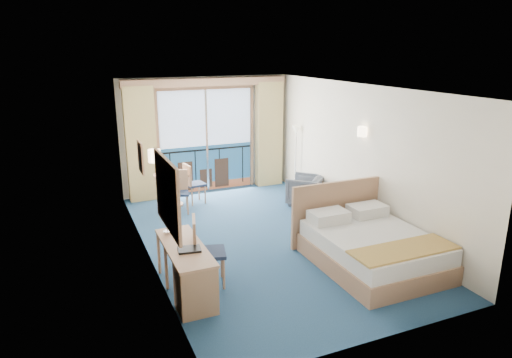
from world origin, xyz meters
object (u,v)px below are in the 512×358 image
Objects in this scene: round_table at (172,181)px; table_chair_b at (179,189)px; desk_chair at (203,248)px; desk at (193,280)px; armchair at (305,190)px; table_chair_a at (192,181)px; floor_lamp at (296,142)px; bed at (370,246)px; nightstand at (348,212)px.

table_chair_b reaches higher than round_table.
desk is at bearing 163.99° from desk_chair.
round_table is at bearing -65.70° from armchair.
desk is at bearing -1.60° from armchair.
table_chair_a is (0.42, -0.06, -0.03)m from round_table.
table_chair_a is at bearing 177.43° from floor_lamp.
bed is 4.20m from table_chair_b.
armchair is (-0.12, 1.46, 0.04)m from nightstand.
desk_chair is (-3.07, -2.53, 0.26)m from armchair.
desk_chair reaches higher than table_chair_a.
table_chair_b is (0.73, 3.68, 0.11)m from desk.
table_chair_b is (-0.38, -0.39, -0.01)m from table_chair_a.
armchair is 0.69× the size of desk_chair.
floor_lamp is (0.12, 2.38, 0.91)m from nightstand.
round_table is (-2.80, 2.55, 0.25)m from nightstand.
bed reaches higher than table_chair_b.
round_table is (-2.68, 1.09, 0.21)m from armchair.
desk is at bearing -178.31° from bed.
desk_chair is (-3.19, -1.07, 0.29)m from nightstand.
nightstand is at bearing -57.01° from desk_chair.
bed is at bearing 37.31° from armchair.
floor_lamp is 1.75× the size of table_chair_a.
table_chair_a is at bearing 1.62° from desk_chair.
floor_lamp is 3.00m from round_table.
nightstand is 0.37× the size of floor_lamp.
bed is 2.99m from armchair.
armchair is at bearing -123.51° from table_chair_a.
table_chair_b is (-2.17, 3.59, 0.18)m from bed.
bed is at bearing -47.37° from table_chair_b.
desk_chair is at bearing -133.85° from floor_lamp.
bed is 1.40× the size of desk.
desk is at bearing -89.73° from table_chair_b.
nightstand is at bearing 68.39° from bed.
desk_chair is 1.14× the size of table_chair_a.
desk is 1.90× the size of round_table.
bed is 2.40× the size of table_chair_b.
floor_lamp is 5.42m from desk.
round_table is (-2.21, 4.04, 0.23)m from bed.
bed reaches higher than table_chair_a.
armchair is 4.54m from desk.
bed is 2.34× the size of table_chair_a.
floor_lamp is at bearing 47.60° from desk.
floor_lamp is 4.82m from desk_chair.
bed is 4.03m from floor_lamp.
floor_lamp reaches higher than round_table.
floor_lamp is at bearing 16.98° from table_chair_b.
nightstand is 0.64× the size of table_chair_a.
nightstand is 3.83m from desk.
desk is 4.22m from table_chair_a.
table_chair_a is 0.54m from table_chair_b.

